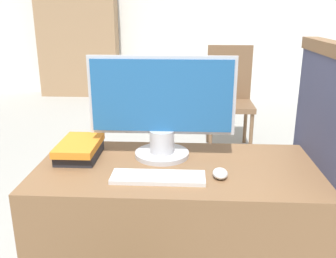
{
  "coord_description": "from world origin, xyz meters",
  "views": [
    {
      "loc": [
        0.04,
        -1.12,
        1.34
      ],
      "look_at": [
        -0.03,
        0.25,
        0.9
      ],
      "focal_mm": 40.0,
      "sensor_mm": 36.0,
      "label": 1
    }
  ],
  "objects": [
    {
      "name": "carrel_divider",
      "position": [
        0.59,
        0.33,
        0.62
      ],
      "size": [
        0.07,
        0.66,
        1.22
      ],
      "color": "#474C70",
      "rests_on": "ground_plane"
    },
    {
      "name": "mouse",
      "position": [
        0.17,
        0.18,
        0.75
      ],
      "size": [
        0.06,
        0.08,
        0.03
      ],
      "color": "silver",
      "rests_on": "desk"
    },
    {
      "name": "book_stack",
      "position": [
        -0.42,
        0.35,
        0.77
      ],
      "size": [
        0.16,
        0.26,
        0.07
      ],
      "color": "#232328",
      "rests_on": "desk"
    },
    {
      "name": "monitor",
      "position": [
        -0.07,
        0.39,
        0.95
      ],
      "size": [
        0.61,
        0.23,
        0.43
      ],
      "color": "#B7B7BC",
      "rests_on": "desk"
    },
    {
      "name": "keyboard",
      "position": [
        -0.07,
        0.15,
        0.74
      ],
      "size": [
        0.35,
        0.12,
        0.02
      ],
      "color": "silver",
      "rests_on": "desk"
    },
    {
      "name": "desk",
      "position": [
        0.0,
        0.28,
        0.37
      ],
      "size": [
        1.14,
        0.56,
        0.73
      ],
      "color": "brown",
      "rests_on": "ground_plane"
    },
    {
      "name": "far_chair",
      "position": [
        0.45,
        2.53,
        0.55
      ],
      "size": [
        0.44,
        0.44,
        1.0
      ],
      "rotation": [
        0.0,
        0.0,
        0.14
      ],
      "color": "brown",
      "rests_on": "ground_plane"
    },
    {
      "name": "bookshelf_far",
      "position": [
        -1.7,
        4.81,
        0.9
      ],
      "size": [
        1.23,
        0.32,
        1.81
      ],
      "color": "#9E7A56",
      "rests_on": "ground_plane"
    },
    {
      "name": "wall_back",
      "position": [
        0.0,
        5.05,
        1.4
      ],
      "size": [
        12.0,
        0.06,
        2.8
      ],
      "color": "white",
      "rests_on": "ground_plane"
    }
  ]
}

